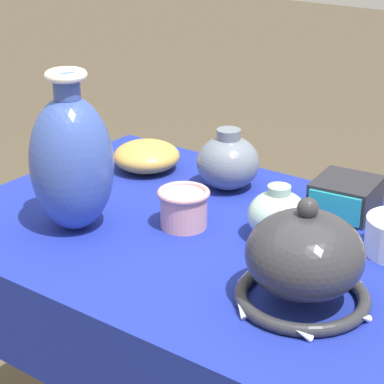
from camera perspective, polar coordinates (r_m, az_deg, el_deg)
display_table at (r=1.49m, az=1.77°, el=-6.30°), size 1.08×0.72×0.75m
vase_tall_bulbous at (r=1.45m, az=-9.16°, el=2.33°), size 0.16×0.16×0.32m
vase_dome_bell at (r=1.22m, az=8.56°, el=-5.26°), size 0.24×0.22×0.19m
mosaic_tile_box at (r=1.57m, az=11.61°, el=-0.36°), size 0.14×0.15×0.07m
jar_round_celadon at (r=1.43m, az=6.56°, el=-1.73°), size 0.12×0.12×0.11m
jar_round_slate at (r=1.65m, az=2.76°, el=2.30°), size 0.14×0.14×0.14m
cup_wide_rose at (r=1.47m, az=-0.64°, el=-1.13°), size 0.10×0.10×0.08m
bowl_shallow_ochre at (r=1.77m, az=-3.48°, el=2.75°), size 0.16×0.16×0.07m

